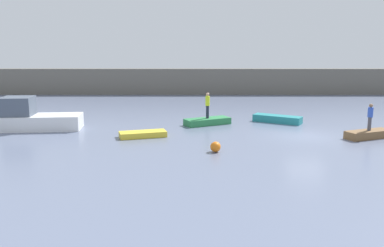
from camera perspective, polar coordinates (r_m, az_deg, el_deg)
The scene contains 10 objects.
ground_plane at distance 27.19m, azimuth 15.51°, elevation -1.71°, with size 120.00×120.00×0.00m, color slate.
embankment_wall at distance 49.36m, azimuth 8.40°, elevation 5.85°, with size 80.00×1.20×3.05m, color #666056.
motorboat at distance 30.23m, azimuth -21.93°, elevation 0.67°, with size 6.46×2.76×2.29m.
rowboat_yellow at distance 26.10m, azimuth -7.14°, elevation -1.50°, with size 2.95×1.12×0.36m, color gold.
rowboat_green at distance 29.98m, azimuth 1.94°, elevation 0.30°, with size 3.41×1.21×0.48m, color #2D7F47.
rowboat_teal at distance 31.49m, azimuth 11.63°, elevation 0.64°, with size 3.61×1.04×0.54m, color teal.
rowboat_brown at distance 27.91m, azimuth 23.29°, elevation -1.37°, with size 3.15×1.01×0.49m, color brown.
person_blue_shirt at distance 27.70m, azimuth 23.47°, elevation 1.04°, with size 0.32×0.32×1.69m.
person_hiviz_shirt at distance 29.77m, azimuth 1.95°, elevation 2.76°, with size 0.32×0.32×1.89m.
mooring_buoy at distance 22.30m, azimuth 3.08°, elevation -3.28°, with size 0.58×0.58×0.58m, color orange.
Camera 1 is at (-7.38, -25.54, 5.73)m, focal length 38.04 mm.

